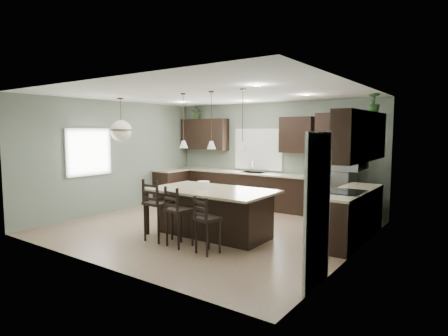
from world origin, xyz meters
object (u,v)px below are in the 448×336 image
bar_stool_center (180,216)px  kitchen_island (212,213)px  refrigerator (334,180)px  bar_stool_right (208,225)px  serving_dish (203,185)px  bar_stool_left (158,210)px  plant_back_left (197,113)px

bar_stool_center → kitchen_island: bearing=93.3°
refrigerator → bar_stool_right: (-0.86, -3.64, -0.44)m
serving_dish → kitchen_island: bearing=0.5°
bar_stool_left → bar_stool_center: size_ratio=1.08×
serving_dish → bar_stool_center: (0.13, -0.84, -0.45)m
serving_dish → bar_stool_center: bearing=-81.4°
serving_dish → bar_stool_left: 1.01m
bar_stool_right → plant_back_left: size_ratio=2.67×
refrigerator → serving_dish: 3.22m
bar_stool_center → plant_back_left: plant_back_left is taller
kitchen_island → serving_dish: (-0.20, -0.00, 0.53)m
kitchen_island → bar_stool_left: 1.04m
bar_stool_left → plant_back_left: size_ratio=3.20×
bar_stool_center → bar_stool_right: 0.65m
refrigerator → plant_back_left: bearing=176.7°
plant_back_left → refrigerator: bearing=-3.3°
serving_dish → bar_stool_right: bearing=-48.0°
bar_stool_center → bar_stool_right: bearing=6.1°
plant_back_left → kitchen_island: bearing=-47.0°
bar_stool_center → serving_dish: bearing=106.8°
bar_stool_center → bar_stool_left: bearing=-174.8°
serving_dish → bar_stool_center: bar_stool_center is taller
refrigerator → bar_stool_right: size_ratio=1.90×
bar_stool_left → bar_stool_center: bar_stool_left is taller
bar_stool_center → plant_back_left: (-2.75, 3.86, 2.04)m
refrigerator → kitchen_island: (-1.44, -2.77, -0.46)m
kitchen_island → bar_stool_center: size_ratio=2.24×
refrigerator → bar_stool_center: size_ratio=1.71×
refrigerator → plant_back_left: (-4.25, 0.24, 1.66)m
bar_stool_left → bar_stool_right: 1.21m
kitchen_island → bar_stool_left: bar_stool_left is taller
serving_dish → plant_back_left: size_ratio=0.66×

